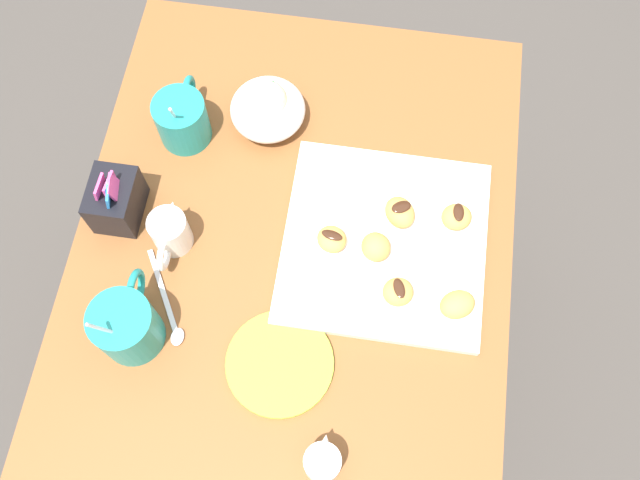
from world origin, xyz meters
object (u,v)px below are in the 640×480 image
object	(u,v)px
sugar_caddy	(116,200)
beignet_5	(457,305)
beignet_1	(398,292)
coffee_mug_teal_right	(182,118)
chocolate_sauce_pitcher	(322,464)
dining_table	(296,281)
coffee_mug_teal_left	(126,325)
beignet_2	(457,217)
beignet_3	(332,239)
ice_cream_bowl	(268,108)
beignet_4	(376,247)
saucer_lime_left	(280,364)
beignet_0	(400,212)
pastry_plate_square	(384,242)
cream_pitcher_white	(170,232)

from	to	relation	value
sugar_caddy	beignet_5	xyz separation A→B (m)	(-0.09, -0.54, -0.01)
beignet_1	coffee_mug_teal_right	bearing A→B (deg)	57.86
chocolate_sauce_pitcher	dining_table	bearing A→B (deg)	16.58
coffee_mug_teal_left	coffee_mug_teal_right	world-z (taller)	coffee_mug_teal_left
chocolate_sauce_pitcher	beignet_2	bearing A→B (deg)	-21.28
chocolate_sauce_pitcher	beignet_3	size ratio (longest dim) A/B	1.96
ice_cream_bowl	beignet_2	bearing A→B (deg)	-114.59
coffee_mug_teal_left	chocolate_sauce_pitcher	world-z (taller)	coffee_mug_teal_left
dining_table	beignet_4	bearing A→B (deg)	-87.49
coffee_mug_teal_right	beignet_2	xyz separation A→B (m)	(-0.10, -0.46, -0.01)
sugar_caddy	ice_cream_bowl	xyz separation A→B (m)	(0.20, -0.21, -0.00)
beignet_1	beignet_2	world-z (taller)	same
coffee_mug_teal_left	chocolate_sauce_pitcher	distance (m)	0.34
beignet_4	saucer_lime_left	bearing A→B (deg)	148.63
sugar_caddy	beignet_0	size ratio (longest dim) A/B	1.95
coffee_mug_teal_right	beignet_5	bearing A→B (deg)	-117.62
coffee_mug_teal_left	beignet_2	xyz separation A→B (m)	(0.25, -0.46, -0.02)
dining_table	saucer_lime_left	world-z (taller)	saucer_lime_left
pastry_plate_square	saucer_lime_left	distance (m)	0.25
cream_pitcher_white	ice_cream_bowl	size ratio (longest dim) A/B	0.83
cream_pitcher_white	beignet_5	distance (m)	0.45
coffee_mug_teal_left	saucer_lime_left	world-z (taller)	coffee_mug_teal_left
ice_cream_bowl	beignet_4	world-z (taller)	ice_cream_bowl
beignet_1	chocolate_sauce_pitcher	bearing A→B (deg)	163.62
pastry_plate_square	beignet_2	world-z (taller)	beignet_2
beignet_1	beignet_3	size ratio (longest dim) A/B	0.99
dining_table	coffee_mug_teal_right	distance (m)	0.35
coffee_mug_teal_right	sugar_caddy	size ratio (longest dim) A/B	1.26
coffee_mug_teal_right	beignet_2	distance (m)	0.47
sugar_caddy	beignet_3	xyz separation A→B (m)	(-0.01, -0.34, -0.01)
pastry_plate_square	beignet_3	size ratio (longest dim) A/B	6.72
pastry_plate_square	coffee_mug_teal_right	xyz separation A→B (m)	(0.15, 0.35, 0.04)
ice_cream_bowl	beignet_3	bearing A→B (deg)	-147.18
chocolate_sauce_pitcher	beignet_0	xyz separation A→B (m)	(0.39, -0.07, 0.00)
dining_table	beignet_5	bearing A→B (deg)	-104.41
chocolate_sauce_pitcher	beignet_4	xyz separation A→B (m)	(0.33, -0.04, 0.00)
coffee_mug_teal_right	beignet_5	size ratio (longest dim) A/B	2.44
dining_table	beignet_3	xyz separation A→B (m)	(0.01, -0.06, 0.19)
cream_pitcher_white	coffee_mug_teal_left	bearing A→B (deg)	171.18
coffee_mug_teal_right	ice_cream_bowl	bearing A→B (deg)	-71.35
coffee_mug_teal_left	sugar_caddy	world-z (taller)	coffee_mug_teal_left
pastry_plate_square	chocolate_sauce_pitcher	xyz separation A→B (m)	(-0.35, 0.05, 0.02)
dining_table	chocolate_sauce_pitcher	distance (m)	0.39
beignet_2	beignet_5	xyz separation A→B (m)	(-0.14, -0.01, -0.00)
saucer_lime_left	beignet_5	distance (m)	0.28
coffee_mug_teal_right	beignet_4	distance (m)	0.38
coffee_mug_teal_left	sugar_caddy	size ratio (longest dim) A/B	1.43
coffee_mug_teal_left	cream_pitcher_white	bearing A→B (deg)	-8.82
beignet_2	beignet_3	distance (m)	0.20
cream_pitcher_white	beignet_1	world-z (taller)	cream_pitcher_white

